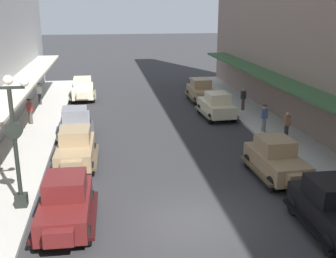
# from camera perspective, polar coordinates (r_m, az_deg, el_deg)

# --- Properties ---
(ground_plane) EXTENTS (200.00, 200.00, 0.00)m
(ground_plane) POSITION_cam_1_polar(r_m,az_deg,el_deg) (15.67, 3.43, -12.70)
(ground_plane) COLOR #2D2D30
(parked_car_0) EXTENTS (2.23, 4.29, 1.84)m
(parked_car_0) POSITION_cam_1_polar(r_m,az_deg,el_deg) (20.90, -12.65, -2.49)
(parked_car_0) COLOR #997F5B
(parked_car_0) RESTS_ON ground
(parked_car_1) EXTENTS (2.29, 4.31, 1.84)m
(parked_car_1) POSITION_cam_1_polar(r_m,az_deg,el_deg) (25.38, -12.65, 0.96)
(parked_car_1) COLOR slate
(parked_car_1) RESTS_ON ground
(parked_car_2) EXTENTS (2.20, 4.28, 1.84)m
(parked_car_2) POSITION_cam_1_polar(r_m,az_deg,el_deg) (15.75, 21.81, -9.94)
(parked_car_2) COLOR black
(parked_car_2) RESTS_ON ground
(parked_car_3) EXTENTS (2.19, 4.28, 1.84)m
(parked_car_3) POSITION_cam_1_polar(r_m,az_deg,el_deg) (34.21, 4.63, 5.39)
(parked_car_3) COLOR #997F5B
(parked_car_3) RESTS_ON ground
(parked_car_4) EXTENTS (2.22, 4.29, 1.84)m
(parked_car_4) POSITION_cam_1_polar(r_m,az_deg,el_deg) (15.45, -13.94, -9.72)
(parked_car_4) COLOR #591919
(parked_car_4) RESTS_ON ground
(parked_car_5) EXTENTS (2.23, 4.29, 1.84)m
(parked_car_5) POSITION_cam_1_polar(r_m,az_deg,el_deg) (35.47, -11.67, 5.51)
(parked_car_5) COLOR beige
(parked_car_5) RESTS_ON ground
(parked_car_6) EXTENTS (2.25, 4.30, 1.84)m
(parked_car_6) POSITION_cam_1_polar(r_m,az_deg,el_deg) (19.65, 14.69, -3.90)
(parked_car_6) COLOR #997F5B
(parked_car_6) RESTS_ON ground
(parked_car_7) EXTENTS (2.30, 4.32, 1.84)m
(parked_car_7) POSITION_cam_1_polar(r_m,az_deg,el_deg) (29.22, 6.69, 3.34)
(parked_car_7) COLOR beige
(parked_car_7) RESTS_ON ground
(lamp_post_with_clock) EXTENTS (1.42, 0.44, 5.16)m
(lamp_post_with_clock) POSITION_cam_1_polar(r_m,az_deg,el_deg) (16.37, -20.43, -1.05)
(lamp_post_with_clock) COLOR black
(lamp_post_with_clock) RESTS_ON sidewalk_left
(fire_hydrant) EXTENTS (0.24, 0.24, 0.82)m
(fire_hydrant) POSITION_cam_1_polar(r_m,az_deg,el_deg) (23.46, 15.14, -1.52)
(fire_hydrant) COLOR #B21E19
(fire_hydrant) RESTS_ON sidewalk_right
(pedestrian_0) EXTENTS (0.36, 0.28, 1.67)m
(pedestrian_0) POSITION_cam_1_polar(r_m,az_deg,el_deg) (33.89, -17.32, 4.69)
(pedestrian_0) COLOR #2D2D33
(pedestrian_0) RESTS_ON sidewalk_left
(pedestrian_1) EXTENTS (0.36, 0.24, 1.64)m
(pedestrian_1) POSITION_cam_1_polar(r_m,az_deg,el_deg) (31.15, 10.34, 4.11)
(pedestrian_1) COLOR #4C4238
(pedestrian_1) RESTS_ON sidewalk_right
(pedestrian_2) EXTENTS (0.36, 0.24, 1.64)m
(pedestrian_2) POSITION_cam_1_polar(r_m,az_deg,el_deg) (24.85, 16.06, 0.47)
(pedestrian_2) COLOR #2D2D33
(pedestrian_2) RESTS_ON sidewalk_right
(pedestrian_3) EXTENTS (0.36, 0.28, 1.67)m
(pedestrian_3) POSITION_cam_1_polar(r_m,az_deg,el_deg) (28.48, -18.51, 2.36)
(pedestrian_3) COLOR #4C4238
(pedestrian_3) RESTS_ON sidewalk_left
(pedestrian_4) EXTENTS (0.36, 0.28, 1.67)m
(pedestrian_4) POSITION_cam_1_polar(r_m,az_deg,el_deg) (26.04, 13.12, 1.49)
(pedestrian_4) COLOR slate
(pedestrian_4) RESTS_ON sidewalk_right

